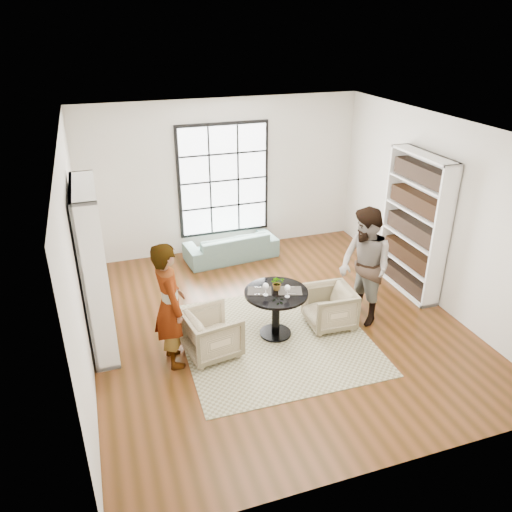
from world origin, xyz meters
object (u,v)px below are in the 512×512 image
object	(u,v)px
person_left	(170,305)
wine_glass_right	(288,288)
pedestal_table	(276,304)
flower_centerpiece	(277,283)
person_right	(365,267)
wine_glass_left	(266,287)
sofa	(231,246)
armchair_left	(212,333)
armchair_right	(329,307)

from	to	relation	value
person_left	wine_glass_right	size ratio (longest dim) A/B	9.46
pedestal_table	flower_centerpiece	world-z (taller)	flower_centerpiece
person_right	wine_glass_left	bearing A→B (deg)	-95.49
sofa	armchair_left	size ratio (longest dim) A/B	2.46
pedestal_table	sofa	bearing A→B (deg)	87.92
armchair_right	flower_centerpiece	size ratio (longest dim) A/B	3.21
person_left	wine_glass_left	bearing A→B (deg)	-91.66
person_right	pedestal_table	bearing A→B (deg)	-97.24
sofa	person_left	xyz separation A→B (m)	(-1.66, -2.91, 0.63)
sofa	flower_centerpiece	distance (m)	2.77
pedestal_table	wine_glass_left	bearing A→B (deg)	-165.15
person_left	armchair_right	bearing A→B (deg)	-92.65
sofa	person_right	xyz separation A→B (m)	(1.32, -2.78, 0.66)
armchair_left	flower_centerpiece	world-z (taller)	flower_centerpiece
person_right	wine_glass_right	size ratio (longest dim) A/B	9.72
person_right	person_left	bearing A→B (deg)	-94.13
armchair_left	wine_glass_left	world-z (taller)	wine_glass_left
armchair_right	wine_glass_right	world-z (taller)	wine_glass_right
person_left	flower_centerpiece	world-z (taller)	person_left
wine_glass_right	flower_centerpiece	distance (m)	0.25
wine_glass_left	armchair_right	bearing A→B (deg)	1.84
armchair_right	wine_glass_left	size ratio (longest dim) A/B	3.60
armchair_left	flower_centerpiece	bearing A→B (deg)	-88.70
armchair_right	wine_glass_right	xyz separation A→B (m)	(-0.77, -0.17, 0.56)
armchair_right	flower_centerpiece	xyz separation A→B (m)	(-0.83, 0.07, 0.53)
sofa	wine_glass_right	xyz separation A→B (m)	(-0.00, -2.95, 0.62)
armchair_left	wine_glass_left	size ratio (longest dim) A/B	3.76
wine_glass_right	flower_centerpiece	world-z (taller)	flower_centerpiece
wine_glass_left	wine_glass_right	size ratio (longest dim) A/B	1.02
sofa	pedestal_table	bearing A→B (deg)	82.13
wine_glass_right	pedestal_table	bearing A→B (deg)	117.14
armchair_right	person_left	bearing A→B (deg)	-83.88
person_right	armchair_right	bearing A→B (deg)	-96.69
armchair_left	person_left	world-z (taller)	person_left
person_left	wine_glass_left	distance (m)	1.38
sofa	flower_centerpiece	world-z (taller)	flower_centerpiece
sofa	armchair_right	bearing A→B (deg)	99.71
sofa	person_right	size ratio (longest dim) A/B	0.98
sofa	person_left	bearing A→B (deg)	54.55
person_left	wine_glass_left	size ratio (longest dim) A/B	9.23
sofa	armchair_right	size ratio (longest dim) A/B	2.57
person_right	wine_glass_right	world-z (taller)	person_right
person_left	flower_centerpiece	bearing A→B (deg)	-88.57
pedestal_table	person_left	bearing A→B (deg)	-174.62
sofa	person_right	bearing A→B (deg)	109.63
sofa	person_left	world-z (taller)	person_left
armchair_left	wine_glass_left	xyz separation A→B (m)	(0.83, 0.10, 0.55)
pedestal_table	flower_centerpiece	size ratio (longest dim) A/B	4.27
sofa	person_right	distance (m)	3.14
sofa	armchair_right	world-z (taller)	armchair_right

